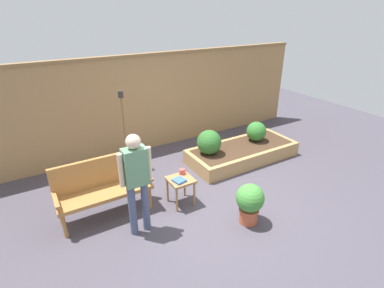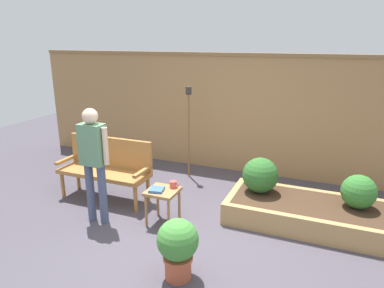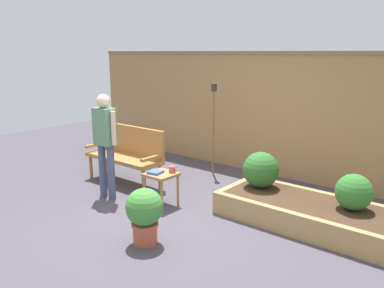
% 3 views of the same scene
% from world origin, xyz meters
% --- Properties ---
extents(ground_plane, '(14.00, 14.00, 0.00)m').
position_xyz_m(ground_plane, '(0.00, 0.00, 0.00)').
color(ground_plane, '#47424C').
extents(fence_back, '(8.40, 0.14, 2.16)m').
position_xyz_m(fence_back, '(0.00, 2.60, 1.09)').
color(fence_back, '#A37A4C').
rests_on(fence_back, ground_plane).
extents(garden_bench, '(1.44, 0.48, 0.94)m').
position_xyz_m(garden_bench, '(-1.50, 0.68, 0.54)').
color(garden_bench, '#A87038').
rests_on(garden_bench, ground_plane).
extents(side_table, '(0.40, 0.40, 0.48)m').
position_xyz_m(side_table, '(-0.33, 0.28, 0.40)').
color(side_table, '#9E7042').
rests_on(side_table, ground_plane).
extents(cup_on_table, '(0.13, 0.09, 0.09)m').
position_xyz_m(cup_on_table, '(-0.23, 0.40, 0.53)').
color(cup_on_table, '#CC4C47').
rests_on(cup_on_table, side_table).
extents(book_on_table, '(0.21, 0.22, 0.03)m').
position_xyz_m(book_on_table, '(-0.39, 0.22, 0.50)').
color(book_on_table, '#38609E').
rests_on(book_on_table, side_table).
extents(potted_boxwood, '(0.43, 0.43, 0.66)m').
position_xyz_m(potted_boxwood, '(0.33, -0.68, 0.38)').
color(potted_boxwood, '#B75638').
rests_on(potted_boxwood, ground_plane).
extents(raised_planter_bed, '(2.40, 1.00, 0.30)m').
position_xyz_m(raised_planter_bed, '(1.60, 1.01, 0.15)').
color(raised_planter_bed, '#AD8451').
rests_on(raised_planter_bed, ground_plane).
extents(shrub_near_bench, '(0.50, 0.50, 0.50)m').
position_xyz_m(shrub_near_bench, '(0.78, 1.11, 0.55)').
color(shrub_near_bench, brown).
rests_on(shrub_near_bench, raised_planter_bed).
extents(shrub_far_corner, '(0.44, 0.44, 0.44)m').
position_xyz_m(shrub_far_corner, '(2.05, 1.11, 0.52)').
color(shrub_far_corner, brown).
rests_on(shrub_far_corner, raised_planter_bed).
extents(tiki_torch, '(0.10, 0.10, 1.61)m').
position_xyz_m(tiki_torch, '(-0.67, 1.96, 1.11)').
color(tiki_torch, brown).
rests_on(tiki_torch, ground_plane).
extents(person_by_bench, '(0.47, 0.20, 1.56)m').
position_xyz_m(person_by_bench, '(-1.17, -0.02, 0.93)').
color(person_by_bench, '#475170').
rests_on(person_by_bench, ground_plane).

